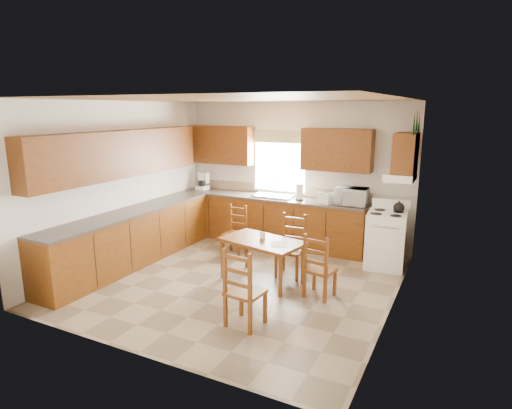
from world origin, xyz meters
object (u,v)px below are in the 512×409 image
at_px(chair_near_left, 245,287).
at_px(chair_far_right, 290,247).
at_px(chair_near_right, 320,265).
at_px(microwave, 351,196).
at_px(chair_far_left, 234,231).
at_px(dining_table, 262,261).
at_px(stove, 385,241).

relative_size(chair_near_left, chair_far_right, 1.03).
bearing_deg(chair_near_right, microwave, -78.74).
relative_size(chair_near_right, chair_far_left, 1.04).
height_order(chair_near_right, chair_far_right, chair_far_right).
bearing_deg(chair_far_right, dining_table, -130.30).
height_order(dining_table, chair_near_left, chair_near_left).
bearing_deg(chair_far_left, dining_table, -43.29).
bearing_deg(chair_near_left, chair_far_left, -51.61).
bearing_deg(microwave, chair_near_right, -90.08).
relative_size(chair_near_left, chair_far_left, 1.12).
distance_m(dining_table, chair_far_left, 1.32).
xyz_separation_m(stove, chair_far_right, (-1.25, -1.06, 0.03)).
relative_size(stove, microwave, 1.77).
distance_m(microwave, dining_table, 2.11).
distance_m(stove, microwave, 0.98).
bearing_deg(chair_near_right, chair_far_right, -29.56).
height_order(stove, chair_far_left, stove).
height_order(stove, dining_table, stove).
bearing_deg(chair_far_right, stove, 38.51).
bearing_deg(stove, dining_table, -142.85).
xyz_separation_m(microwave, chair_near_right, (0.08, -1.91, -0.62)).
xyz_separation_m(chair_far_left, chair_far_right, (1.28, -0.50, 0.04)).
relative_size(microwave, chair_far_left, 0.58).
height_order(stove, chair_near_right, chair_near_right).
xyz_separation_m(chair_near_right, chair_far_left, (-1.94, 1.02, -0.02)).
distance_m(chair_near_left, chair_far_left, 2.60).
bearing_deg(microwave, chair_far_right, -114.91).
distance_m(stove, dining_table, 2.12).
bearing_deg(chair_far_right, chair_near_left, -87.99).
height_order(dining_table, chair_near_right, chair_near_right).
xyz_separation_m(stove, chair_near_left, (-1.14, -2.75, 0.04)).
xyz_separation_m(chair_near_left, chair_far_right, (-0.11, 1.70, -0.01)).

